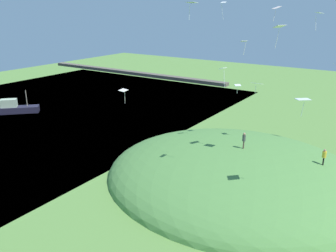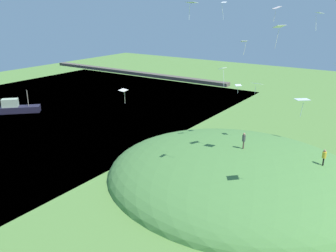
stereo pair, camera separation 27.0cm
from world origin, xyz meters
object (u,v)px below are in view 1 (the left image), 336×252
object	(u,v)px
person_watching_kites	(244,138)
kite_8	(191,3)
kite_6	(223,4)
kite_1	(257,84)
mooring_post	(132,152)
kite_2	(244,42)
kite_3	(276,8)
kite_4	(319,14)
kite_9	(223,70)
boat_on_lake	(15,108)
kite_7	(123,91)
kite_0	(303,100)
kite_10	(279,27)
person_near_shore	(324,155)
kite_5	(238,85)

from	to	relation	value
person_watching_kites	kite_8	xyz separation A→B (m)	(-6.70, -0.34, 13.88)
kite_6	kite_1	bearing A→B (deg)	-43.73
person_watching_kites	mooring_post	bearing A→B (deg)	-90.06
kite_2	mooring_post	bearing A→B (deg)	-160.45
kite_3	kite_8	world-z (taller)	kite_8
person_watching_kites	kite_3	xyz separation A→B (m)	(0.66, 4.98, 13.38)
kite_1	kite_8	world-z (taller)	kite_8
kite_4	kite_9	world-z (taller)	kite_4
boat_on_lake	kite_6	bearing A→B (deg)	141.06
boat_on_lake	person_watching_kites	xyz separation A→B (m)	(45.02, -2.13, 4.04)
kite_9	kite_7	bearing A→B (deg)	-177.99
boat_on_lake	kite_0	distance (m)	53.68
person_watching_kites	kite_10	size ratio (longest dim) A/B	0.83
kite_6	person_near_shore	bearing A→B (deg)	-17.17
kite_3	kite_6	world-z (taller)	kite_6
kite_5	kite_8	distance (m)	15.42
kite_4	kite_6	size ratio (longest dim) A/B	0.85
kite_6	kite_7	xyz separation A→B (m)	(-5.99, -11.69, -9.02)
kite_5	kite_10	xyz separation A→B (m)	(8.44, -11.37, 8.43)
kite_0	kite_5	xyz separation A→B (m)	(-12.54, 16.89, -3.29)
person_near_shore	kite_5	world-z (taller)	kite_5
kite_3	kite_2	bearing A→B (deg)	-140.20
person_near_shore	kite_2	xyz separation A→B (m)	(-9.77, 0.95, 10.62)
kite_8	boat_on_lake	bearing A→B (deg)	176.30
kite_5	kite_7	xyz separation A→B (m)	(-6.57, -16.22, 1.49)
kite_2	kite_9	world-z (taller)	kite_2
kite_1	person_watching_kites	bearing A→B (deg)	145.76
person_watching_kites	kite_1	distance (m)	6.49
kite_2	kite_7	bearing A→B (deg)	-141.10
kite_10	person_watching_kites	bearing A→B (deg)	168.51
kite_2	kite_3	size ratio (longest dim) A/B	1.01
kite_10	kite_8	bearing A→B (deg)	178.57
kite_4	kite_5	world-z (taller)	kite_4
boat_on_lake	kite_9	bearing A→B (deg)	125.86
kite_1	kite_3	size ratio (longest dim) A/B	0.74
kite_7	kite_8	distance (m)	11.79
kite_0	kite_8	bearing A→B (deg)	157.13
person_near_shore	mooring_post	distance (m)	22.88
kite_2	kite_7	world-z (taller)	kite_2
kite_3	mooring_post	world-z (taller)	kite_3
kite_5	kite_10	size ratio (longest dim) A/B	0.56
kite_9	boat_on_lake	bearing A→B (deg)	170.87
person_watching_kites	kite_3	bearing A→B (deg)	166.12
kite_2	kite_4	xyz separation A→B (m)	(7.02, 1.48, 2.98)
person_near_shore	mooring_post	bearing A→B (deg)	95.40
kite_3	kite_6	distance (m)	6.96
person_watching_kites	kite_7	size ratio (longest dim) A/B	1.11
kite_0	mooring_post	size ratio (longest dim) A/B	1.36
kite_5	kite_10	bearing A→B (deg)	-53.41
kite_1	mooring_post	xyz separation A→B (m)	(-15.72, -0.71, -10.66)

